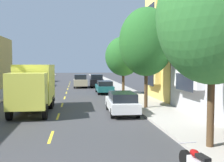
{
  "coord_description": "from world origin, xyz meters",
  "views": [
    {
      "loc": [
        1.19,
        -5.52,
        3.35
      ],
      "look_at": [
        4.98,
        22.64,
        1.64
      ],
      "focal_mm": 42.81,
      "sensor_mm": 36.0,
      "label": 1
    }
  ],
  "objects_px": {
    "delivery_box_truck": "(34,85)",
    "parked_wagon_teal": "(104,87)",
    "moving_champagne_sedan": "(80,81)",
    "parked_wagon_sky": "(41,81)",
    "parked_wagon_white": "(122,102)",
    "street_tree_nearest": "(213,16)",
    "parked_suv_black": "(96,81)",
    "parked_pickup_silver": "(24,89)",
    "street_tree_second": "(146,42)",
    "street_tree_third": "(123,56)",
    "parked_hatchback_navy": "(49,78)"
  },
  "relations": [
    {
      "from": "parked_pickup_silver",
      "to": "parked_hatchback_navy",
      "type": "bearing_deg",
      "value": 90.01
    },
    {
      "from": "street_tree_third",
      "to": "parked_wagon_white",
      "type": "xyz_separation_m",
      "value": [
        -2.13,
        -11.41,
        -3.5
      ]
    },
    {
      "from": "parked_wagon_sky",
      "to": "parked_wagon_white",
      "type": "height_order",
      "value": "same"
    },
    {
      "from": "parked_wagon_white",
      "to": "moving_champagne_sedan",
      "type": "relative_size",
      "value": 0.99
    },
    {
      "from": "street_tree_second",
      "to": "moving_champagne_sedan",
      "type": "bearing_deg",
      "value": 102.67
    },
    {
      "from": "street_tree_second",
      "to": "street_tree_third",
      "type": "height_order",
      "value": "street_tree_second"
    },
    {
      "from": "street_tree_third",
      "to": "parked_wagon_white",
      "type": "distance_m",
      "value": 12.12
    },
    {
      "from": "parked_wagon_white",
      "to": "parked_hatchback_navy",
      "type": "height_order",
      "value": "same"
    },
    {
      "from": "parked_wagon_sky",
      "to": "parked_suv_black",
      "type": "distance_m",
      "value": 9.09
    },
    {
      "from": "parked_hatchback_navy",
      "to": "parked_suv_black",
      "type": "bearing_deg",
      "value": -60.58
    },
    {
      "from": "parked_wagon_white",
      "to": "moving_champagne_sedan",
      "type": "height_order",
      "value": "moving_champagne_sedan"
    },
    {
      "from": "street_tree_second",
      "to": "street_tree_third",
      "type": "xyz_separation_m",
      "value": [
        0.0,
        9.77,
        -0.76
      ]
    },
    {
      "from": "parked_wagon_sky",
      "to": "street_tree_nearest",
      "type": "bearing_deg",
      "value": -72.31
    },
    {
      "from": "street_tree_nearest",
      "to": "parked_wagon_sky",
      "type": "distance_m",
      "value": 35.56
    },
    {
      "from": "delivery_box_truck",
      "to": "parked_hatchback_navy",
      "type": "bearing_deg",
      "value": 93.91
    },
    {
      "from": "street_tree_nearest",
      "to": "parked_wagon_sky",
      "type": "relative_size",
      "value": 1.63
    },
    {
      "from": "street_tree_third",
      "to": "parked_wagon_white",
      "type": "height_order",
      "value": "street_tree_third"
    },
    {
      "from": "delivery_box_truck",
      "to": "parked_wagon_white",
      "type": "bearing_deg",
      "value": -15.67
    },
    {
      "from": "parked_suv_black",
      "to": "parked_wagon_white",
      "type": "bearing_deg",
      "value": -89.92
    },
    {
      "from": "parked_wagon_teal",
      "to": "parked_pickup_silver",
      "type": "xyz_separation_m",
      "value": [
        -8.7,
        -2.58,
        0.02
      ]
    },
    {
      "from": "delivery_box_truck",
      "to": "parked_wagon_sky",
      "type": "xyz_separation_m",
      "value": [
        -2.52,
        23.77,
        -1.1
      ]
    },
    {
      "from": "delivery_box_truck",
      "to": "parked_wagon_sky",
      "type": "bearing_deg",
      "value": 96.06
    },
    {
      "from": "street_tree_nearest",
      "to": "parked_wagon_teal",
      "type": "height_order",
      "value": "street_tree_nearest"
    },
    {
      "from": "delivery_box_truck",
      "to": "parked_wagon_teal",
      "type": "bearing_deg",
      "value": 61.43
    },
    {
      "from": "street_tree_second",
      "to": "parked_hatchback_navy",
      "type": "xyz_separation_m",
      "value": [
        -10.64,
        35.83,
        -4.31
      ]
    },
    {
      "from": "parked_wagon_teal",
      "to": "parked_suv_black",
      "type": "bearing_deg",
      "value": 91.42
    },
    {
      "from": "street_tree_nearest",
      "to": "parked_wagon_sky",
      "type": "bearing_deg",
      "value": 107.69
    },
    {
      "from": "parked_wagon_teal",
      "to": "moving_champagne_sedan",
      "type": "xyz_separation_m",
      "value": [
        -2.67,
        8.9,
        0.18
      ]
    },
    {
      "from": "parked_wagon_sky",
      "to": "parked_hatchback_navy",
      "type": "height_order",
      "value": "same"
    },
    {
      "from": "parked_wagon_teal",
      "to": "parked_pickup_silver",
      "type": "distance_m",
      "value": 9.08
    },
    {
      "from": "street_tree_third",
      "to": "street_tree_nearest",
      "type": "bearing_deg",
      "value": -90.0
    },
    {
      "from": "parked_suv_black",
      "to": "parked_pickup_silver",
      "type": "xyz_separation_m",
      "value": [
        -8.47,
        -11.8,
        -0.16
      ]
    },
    {
      "from": "parked_wagon_white",
      "to": "parked_suv_black",
      "type": "height_order",
      "value": "parked_suv_black"
    },
    {
      "from": "street_tree_third",
      "to": "parked_wagon_teal",
      "type": "bearing_deg",
      "value": 137.08
    },
    {
      "from": "parked_suv_black",
      "to": "street_tree_third",
      "type": "bearing_deg",
      "value": -78.89
    },
    {
      "from": "street_tree_second",
      "to": "street_tree_third",
      "type": "distance_m",
      "value": 9.8
    },
    {
      "from": "parked_pickup_silver",
      "to": "moving_champagne_sedan",
      "type": "height_order",
      "value": "moving_champagne_sedan"
    },
    {
      "from": "delivery_box_truck",
      "to": "parked_wagon_white",
      "type": "relative_size",
      "value": 1.5
    },
    {
      "from": "street_tree_third",
      "to": "parked_suv_black",
      "type": "height_order",
      "value": "street_tree_third"
    },
    {
      "from": "street_tree_third",
      "to": "moving_champagne_sedan",
      "type": "bearing_deg",
      "value": 113.27
    },
    {
      "from": "parked_hatchback_navy",
      "to": "moving_champagne_sedan",
      "type": "xyz_separation_m",
      "value": [
        6.04,
        -15.36,
        0.23
      ]
    },
    {
      "from": "parked_pickup_silver",
      "to": "parked_hatchback_navy",
      "type": "height_order",
      "value": "parked_pickup_silver"
    },
    {
      "from": "parked_wagon_white",
      "to": "parked_hatchback_navy",
      "type": "distance_m",
      "value": 38.42
    },
    {
      "from": "parked_wagon_white",
      "to": "parked_hatchback_navy",
      "type": "relative_size",
      "value": 1.18
    },
    {
      "from": "street_tree_second",
      "to": "parked_hatchback_navy",
      "type": "height_order",
      "value": "street_tree_second"
    },
    {
      "from": "street_tree_second",
      "to": "parked_wagon_sky",
      "type": "relative_size",
      "value": 1.58
    },
    {
      "from": "street_tree_third",
      "to": "parked_wagon_sky",
      "type": "bearing_deg",
      "value": 127.32
    },
    {
      "from": "parked_wagon_teal",
      "to": "parked_wagon_sky",
      "type": "xyz_separation_m",
      "value": [
        -8.79,
        12.26,
        0.0
      ]
    },
    {
      "from": "street_tree_nearest",
      "to": "delivery_box_truck",
      "type": "height_order",
      "value": "street_tree_nearest"
    },
    {
      "from": "moving_champagne_sedan",
      "to": "parked_wagon_teal",
      "type": "bearing_deg",
      "value": -73.32
    }
  ]
}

